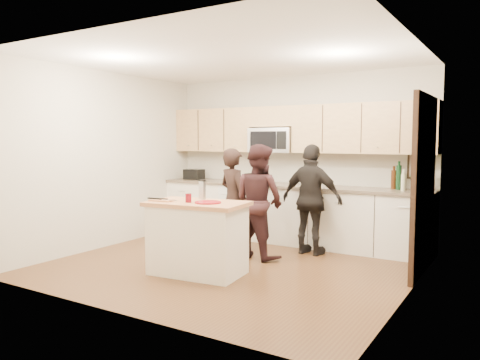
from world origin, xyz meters
The scene contains 21 objects.
floor centered at (0.00, 0.00, 0.00)m, with size 4.50×4.50×0.00m, color brown.
room_shell centered at (0.00, 0.00, 1.73)m, with size 4.52×4.02×2.71m.
back_cabinetry centered at (0.00, 1.69, 0.47)m, with size 4.50×0.66×0.94m.
upper_cabinetry centered at (0.03, 1.83, 1.84)m, with size 4.50×0.33×0.75m.
microwave centered at (-0.31, 1.80, 1.65)m, with size 0.76×0.41×0.40m.
doorway centered at (2.23, 0.90, 1.16)m, with size 0.06×1.25×2.20m.
framed_picture centered at (1.95, 1.98, 1.28)m, with size 0.30×0.03×0.38m.
dish_towel centered at (-0.95, 1.50, 0.80)m, with size 0.34×0.60×0.48m.
island centered at (-0.14, -0.53, 0.45)m, with size 1.27×0.83×0.90m.
red_plate centered at (0.04, -0.56, 0.91)m, with size 0.32×0.32×0.02m, color maroon.
box_grater centered at (-0.14, -0.43, 1.04)m, with size 0.08×0.06×0.25m.
drink_glass centered at (-0.19, -0.64, 0.95)m, with size 0.07×0.07×0.11m, color maroon.
cutting_board centered at (-0.56, -0.71, 0.91)m, with size 0.29×0.17×0.02m, color #B87A4C.
tongs centered at (-0.61, -0.72, 0.93)m, with size 0.29×0.03×0.02m, color black.
knife centered at (-0.43, -0.71, 0.92)m, with size 0.22×0.02×0.01m, color silver.
toaster centered at (-1.85, 1.67, 1.03)m, with size 0.32×0.24×0.19m.
bottle_cluster centered at (1.82, 1.76, 1.12)m, with size 0.43×0.23×0.41m.
orchid centered at (2.04, 1.72, 1.19)m, with size 0.28×0.22×0.50m, color #2F6628.
woman_left centered at (-0.43, 0.75, 0.76)m, with size 0.56×0.37×1.53m, color black.
woman_center centered at (0.10, 0.58, 0.80)m, with size 0.78×0.60×1.60m, color black.
woman_right centered at (0.67, 1.13, 0.80)m, with size 0.93×0.39×1.59m, color black.
Camera 1 is at (3.26, -5.10, 1.66)m, focal length 35.00 mm.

